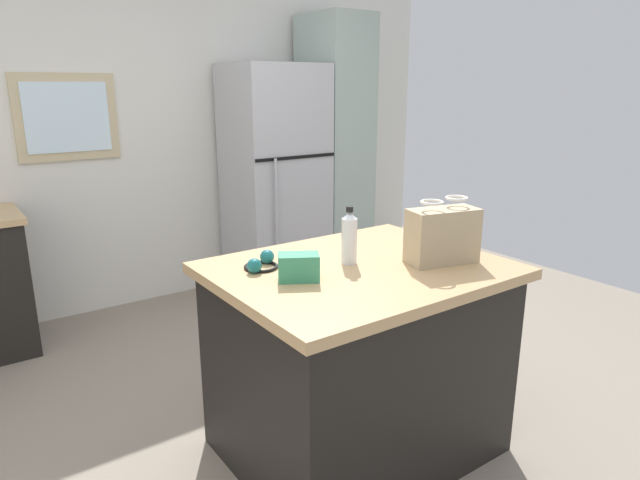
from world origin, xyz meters
The scene contains 9 objects.
ground centered at (0.00, 0.00, 0.00)m, with size 6.83×6.83×0.00m, color gray.
back_wall centered at (-0.01, 2.25, 1.30)m, with size 5.69×0.13×2.60m.
kitchen_island centered at (0.19, -0.29, 0.46)m, with size 1.24×1.00×0.92m.
refrigerator centered at (1.04, 1.85, 0.93)m, with size 0.74×0.68×1.85m.
tall_cabinet centered at (1.66, 1.85, 1.13)m, with size 0.45×0.60×2.26m.
shopping_bag centered at (0.52, -0.46, 1.05)m, with size 0.34×0.22×0.29m.
small_box centered at (-0.13, -0.29, 0.98)m, with size 0.17×0.10×0.11m, color #388E66.
bottle centered at (0.17, -0.23, 1.04)m, with size 0.07×0.07×0.26m.
ear_defenders centered at (-0.18, -0.06, 0.94)m, with size 0.21×0.21×0.06m.
Camera 1 is at (-1.32, -2.10, 1.70)m, focal length 31.35 mm.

